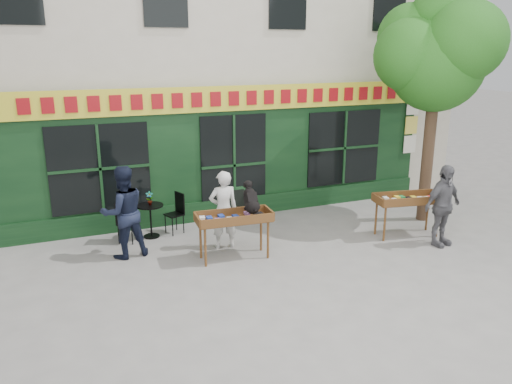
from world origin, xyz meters
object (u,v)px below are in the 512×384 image
dog (251,197)px  woman (223,210)px  man_left (123,212)px  man_right (443,206)px  book_cart_center (234,220)px  bistro_table (150,214)px  book_cart_right (408,201)px

dog → woman: 0.90m
woman → man_left: size_ratio=0.89×
man_right → man_left: 6.72m
book_cart_center → man_left: (-2.03, 0.96, 0.13)m
man_left → man_right: bearing=153.2°
man_right → dog: bearing=156.6°
book_cart_center → bistro_table: bearing=130.0°
book_cart_right → dog: bearing=-173.4°
woman → bistro_table: woman is taller
man_right → man_left: (-6.42, 2.00, 0.06)m
woman → bistro_table: bearing=-37.8°
woman → bistro_table: 1.82m
dog → man_right: (4.04, -0.99, -0.39)m
book_cart_right → man_left: man_left is taller
man_right → woman: bearing=149.3°
dog → book_cart_right: dog is taller
dog → book_cart_right: (3.74, -0.24, -0.47)m
woman → man_left: bearing=-4.2°
man_right → book_cart_center: bearing=157.0°
dog → bistro_table: 2.65m
book_cart_center → bistro_table: book_cart_center is taller
book_cart_center → dog: 0.59m
book_cart_center → dog: (0.35, -0.05, 0.47)m
book_cart_right → book_cart_center: bearing=-173.7°
book_cart_right → man_right: bearing=-57.8°
book_cart_right → bistro_table: size_ratio=2.09×
book_cart_center → dog: bearing=-3.7°
woman → man_right: size_ratio=0.95×
man_right → book_cart_right: bearing=102.2°
man_right → bistro_table: bearing=143.5°
book_cart_right → man_right: (0.30, -0.75, 0.07)m
bistro_table → man_left: 1.21m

